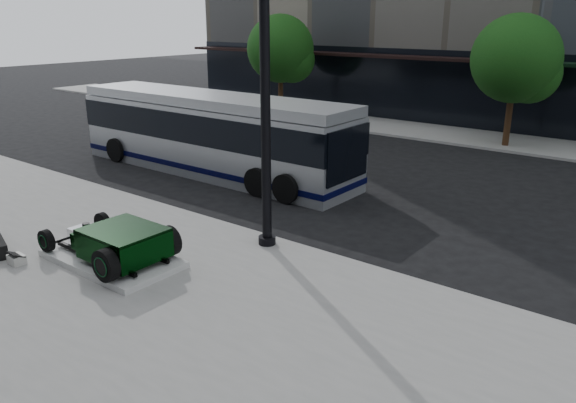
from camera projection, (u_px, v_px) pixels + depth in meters
The scene contains 8 objects.
ground at pixel (324, 221), 16.24m from camera, with size 120.00×120.00×0.00m, color black.
sidewalk_far at pixel (490, 140), 26.71m from camera, with size 70.00×4.00×0.12m, color gray.
street_trees at pixel (519, 62), 24.19m from camera, with size 29.80×3.80×5.70m.
display_plinth at pixel (112, 259), 13.27m from camera, with size 3.40×1.80×0.15m, color silver.
hot_rod at pixel (119, 242), 12.92m from camera, with size 3.22×2.00×0.81m.
info_plaque at pixel (17, 259), 13.14m from camera, with size 0.42×0.32×0.31m.
lamppost at pixel (265, 97), 13.17m from camera, with size 0.44×0.44×8.05m.
transit_bus at pixel (211, 133), 21.03m from camera, with size 12.12×2.88×2.92m.
Camera 1 is at (8.54, -12.67, 5.64)m, focal length 35.00 mm.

